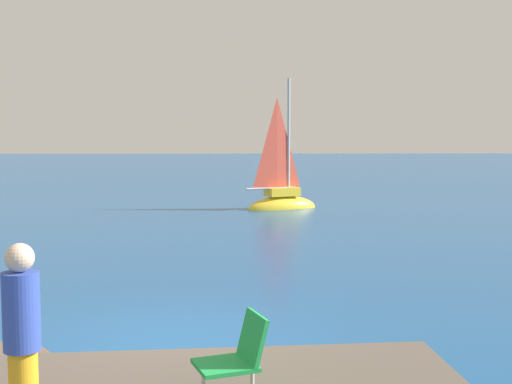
# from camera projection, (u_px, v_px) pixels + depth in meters

# --- Properties ---
(ground_plane) EXTENTS (160.00, 160.00, 0.00)m
(ground_plane) POSITION_uv_depth(u_px,v_px,m) (172.00, 346.00, 9.52)
(ground_plane) COLOR navy
(sailboat_near) EXTENTS (3.08, 2.13, 5.58)m
(sailboat_near) POSITION_uv_depth(u_px,v_px,m) (282.00, 201.00, 26.24)
(sailboat_near) COLOR yellow
(sailboat_near) RESTS_ON ground
(person_standing) EXTENTS (0.28, 0.28, 1.62)m
(person_standing) POSITION_uv_depth(u_px,v_px,m) (22.00, 342.00, 5.08)
(person_standing) COLOR gold
(person_standing) RESTS_ON shore_ledge
(beach_chair) EXTENTS (0.72, 0.65, 0.80)m
(beach_chair) POSITION_uv_depth(u_px,v_px,m) (238.00, 354.00, 6.07)
(beach_chair) COLOR green
(beach_chair) RESTS_ON shore_ledge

